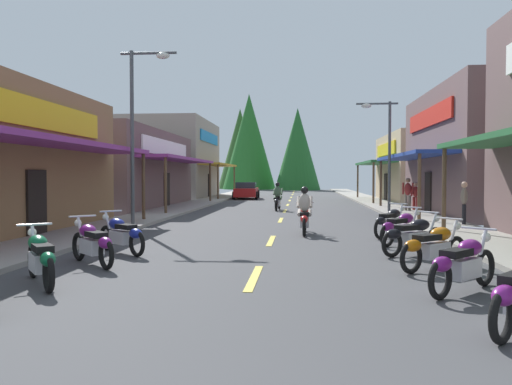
{
  "coord_description": "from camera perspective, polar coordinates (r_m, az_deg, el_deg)",
  "views": [
    {
      "loc": [
        0.87,
        -0.86,
        1.91
      ],
      "look_at": [
        -1.88,
        30.03,
        0.9
      ],
      "focal_mm": 35.53,
      "sensor_mm": 36.0,
      "label": 1
    }
  ],
  "objects": [
    {
      "name": "motorcycle_parked_left_3",
      "position": [
        12.89,
        -14.91,
        -4.51
      ],
      "size": [
        1.68,
        1.48,
        1.04
      ],
      "rotation": [
        0.0,
        0.0,
        2.43
      ],
      "color": "black",
      "rests_on": "ground"
    },
    {
      "name": "rider_cruising_trailing",
      "position": [
        28.01,
        2.46,
        -0.7
      ],
      "size": [
        0.6,
        2.14,
        1.57
      ],
      "rotation": [
        0.0,
        0.0,
        1.5
      ],
      "color": "black",
      "rests_on": "ground"
    },
    {
      "name": "rider_cruising_lead",
      "position": [
        16.63,
        5.48,
        -2.46
      ],
      "size": [
        0.6,
        2.14,
        1.57
      ],
      "rotation": [
        0.0,
        0.0,
        1.55
      ],
      "color": "black",
      "rests_on": "ground"
    },
    {
      "name": "parked_car_curbside",
      "position": [
        42.35,
        -1.1,
        0.21
      ],
      "size": [
        2.18,
        4.36,
        1.4
      ],
      "rotation": [
        0.0,
        0.0,
        1.61
      ],
      "color": "#B21919",
      "rests_on": "ground"
    },
    {
      "name": "streetlamp_right",
      "position": [
        26.32,
        14.1,
        5.76
      ],
      "size": [
        2.07,
        0.3,
        5.64
      ],
      "color": "#474C51",
      "rests_on": "ground"
    },
    {
      "name": "pedestrian_by_shop",
      "position": [
        20.26,
        22.39,
        -0.88
      ],
      "size": [
        0.34,
        0.55,
        1.7
      ],
      "rotation": [
        0.0,
        0.0,
        2.88
      ],
      "color": "black",
      "rests_on": "ground"
    },
    {
      "name": "motorcycle_parked_right_3",
      "position": [
        12.8,
        17.32,
        -4.58
      ],
      "size": [
        1.79,
        1.34,
        1.04
      ],
      "rotation": [
        0.0,
        0.0,
        0.63
      ],
      "color": "black",
      "rests_on": "ground"
    },
    {
      "name": "storefront_right_far",
      "position": [
        39.8,
        18.87,
        2.63
      ],
      "size": [
        8.08,
        10.82,
        5.0
      ],
      "color": "tan",
      "rests_on": "ground"
    },
    {
      "name": "sidewalk_left",
      "position": [
        29.49,
        -8.54,
        -1.75
      ],
      "size": [
        2.35,
        85.48,
        0.12
      ],
      "primitive_type": "cube",
      "color": "#9E9991",
      "rests_on": "ground"
    },
    {
      "name": "storefront_left_middle",
      "position": [
        32.34,
        -17.13,
        2.49
      ],
      "size": [
        10.1,
        13.82,
        4.61
      ],
      "color": "brown",
      "rests_on": "ground"
    },
    {
      "name": "pedestrian_browsing",
      "position": [
        28.0,
        17.52,
        -0.25
      ],
      "size": [
        0.44,
        0.44,
        1.59
      ],
      "rotation": [
        0.0,
        0.0,
        0.79
      ],
      "color": "maroon",
      "rests_on": "ground"
    },
    {
      "name": "storefront_right_middle",
      "position": [
        27.86,
        26.35,
        4.1
      ],
      "size": [
        9.26,
        11.51,
        6.17
      ],
      "color": "brown",
      "rests_on": "ground"
    },
    {
      "name": "centerline_dashes",
      "position": [
        33.46,
        3.59,
        -1.39
      ],
      "size": [
        0.16,
        63.06,
        0.01
      ],
      "color": "#E0C64C",
      "rests_on": "ground"
    },
    {
      "name": "motorcycle_parked_left_1",
      "position": [
        9.65,
        -23.11,
        -6.73
      ],
      "size": [
        1.39,
        1.75,
        1.04
      ],
      "rotation": [
        0.0,
        0.0,
        2.23
      ],
      "color": "black",
      "rests_on": "ground"
    },
    {
      "name": "sidewalk_right",
      "position": [
        29.13,
        15.37,
        -1.84
      ],
      "size": [
        2.35,
        85.48,
        0.12
      ],
      "primitive_type": "cube",
      "color": "gray",
      "rests_on": "ground"
    },
    {
      "name": "streetlamp_left",
      "position": [
        19.15,
        -12.93,
        8.64
      ],
      "size": [
        2.07,
        0.3,
        6.47
      ],
      "color": "#474C51",
      "rests_on": "ground"
    },
    {
      "name": "motorcycle_parked_right_2",
      "position": [
        10.91,
        19.38,
        -5.71
      ],
      "size": [
        1.69,
        1.47,
        1.04
      ],
      "rotation": [
        0.0,
        0.0,
        0.71
      ],
      "color": "black",
      "rests_on": "ground"
    },
    {
      "name": "motorcycle_parked_right_5",
      "position": [
        16.4,
        14.93,
        -3.16
      ],
      "size": [
        1.35,
        1.78,
        1.04
      ],
      "rotation": [
        0.0,
        0.0,
        0.94
      ],
      "color": "black",
      "rests_on": "ground"
    },
    {
      "name": "ground",
      "position": [
        28.68,
        3.34,
        -2.05
      ],
      "size": [
        9.79,
        85.48,
        0.1
      ],
      "primitive_type": "cube",
      "color": "#424244"
    },
    {
      "name": "motorcycle_parked_right_4",
      "position": [
        14.62,
        16.08,
        -3.77
      ],
      "size": [
        1.51,
        1.65,
        1.04
      ],
      "rotation": [
        0.0,
        0.0,
        0.83
      ],
      "color": "black",
      "rests_on": "ground"
    },
    {
      "name": "treeline_backdrop",
      "position": [
        74.23,
        -0.15,
        5.02
      ],
      "size": [
        15.26,
        12.86,
        13.88
      ],
      "color": "#306223",
      "rests_on": "ground"
    },
    {
      "name": "motorcycle_parked_left_2",
      "position": [
        11.39,
        -17.96,
        -5.38
      ],
      "size": [
        1.58,
        1.59,
        1.04
      ],
      "rotation": [
        0.0,
        0.0,
        2.35
      ],
      "color": "black",
      "rests_on": "ground"
    },
    {
      "name": "motorcycle_parked_right_1",
      "position": [
        8.96,
        22.29,
        -7.37
      ],
      "size": [
        1.55,
        1.61,
        1.04
      ],
      "rotation": [
        0.0,
        0.0,
        0.81
      ],
      "color": "black",
      "rests_on": "ground"
    },
    {
      "name": "pedestrian_waiting",
      "position": [
        27.39,
        16.73,
        0.02
      ],
      "size": [
        0.54,
        0.36,
        1.81
      ],
      "rotation": [
        0.0,
        0.0,
        1.24
      ],
      "color": "#726659",
      "rests_on": "ground"
    },
    {
      "name": "storefront_left_far",
      "position": [
        46.03,
        -10.79,
        3.67
      ],
      "size": [
        10.78,
        11.38,
        6.77
      ],
      "color": "gray",
      "rests_on": "ground"
    }
  ]
}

